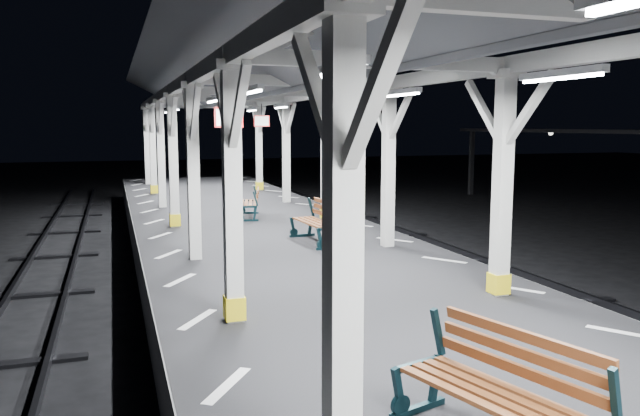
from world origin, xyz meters
TOP-DOWN VIEW (x-y plane):
  - platform at (0.00, 0.00)m, footprint 6.00×50.00m
  - hazard_stripes_left at (-2.45, 0.00)m, footprint 1.00×48.00m
  - hazard_stripes_right at (2.45, 0.00)m, footprint 1.00×48.00m
  - canopy at (0.00, -0.02)m, footprint 5.40×49.00m
  - bench_near at (-0.61, -1.87)m, footprint 1.09×1.83m
  - bench_mid at (0.78, 6.86)m, footprint 0.74×1.71m
  - bench_far at (0.17, 10.99)m, footprint 0.87×1.58m

SIDE VIEW (x-z plane):
  - platform at x=0.00m, z-range 0.00..1.00m
  - hazard_stripes_left at x=-2.45m, z-range 1.00..1.01m
  - hazard_stripes_right at x=2.45m, z-range 1.00..1.01m
  - bench_far at x=0.17m, z-range 1.03..1.84m
  - bench_mid at x=0.78m, z-range 1.03..1.94m
  - bench_near at x=-0.61m, z-range 1.03..1.96m
  - canopy at x=0.00m, z-range 2.23..6.88m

